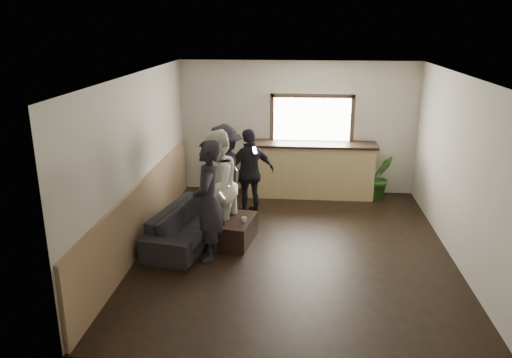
# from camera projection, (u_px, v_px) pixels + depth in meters

# --- Properties ---
(ground) EXTENTS (5.00, 6.00, 0.01)m
(ground) POSITION_uv_depth(u_px,v_px,m) (293.00, 249.00, 8.17)
(ground) COLOR black
(room_shell) EXTENTS (5.01, 6.01, 2.80)m
(room_shell) POSITION_uv_depth(u_px,v_px,m) (248.00, 161.00, 7.79)
(room_shell) COLOR silver
(room_shell) RESTS_ON ground
(bar_counter) EXTENTS (2.70, 0.68, 2.13)m
(bar_counter) POSITION_uv_depth(u_px,v_px,m) (310.00, 166.00, 10.51)
(bar_counter) COLOR tan
(bar_counter) RESTS_ON ground
(sofa) EXTENTS (1.20, 2.19, 0.61)m
(sofa) POSITION_uv_depth(u_px,v_px,m) (189.00, 225.00, 8.35)
(sofa) COLOR black
(sofa) RESTS_ON ground
(coffee_table) EXTENTS (0.65, 0.99, 0.41)m
(coffee_table) POSITION_uv_depth(u_px,v_px,m) (237.00, 231.00, 8.37)
(coffee_table) COLOR black
(coffee_table) RESTS_ON ground
(cup_a) EXTENTS (0.13, 0.13, 0.09)m
(cup_a) POSITION_uv_depth(u_px,v_px,m) (234.00, 212.00, 8.53)
(cup_a) COLOR silver
(cup_a) RESTS_ON coffee_table
(cup_b) EXTENTS (0.13, 0.13, 0.09)m
(cup_b) POSITION_uv_depth(u_px,v_px,m) (244.00, 220.00, 8.18)
(cup_b) COLOR silver
(cup_b) RESTS_ON coffee_table
(potted_plant) EXTENTS (0.63, 0.58, 0.94)m
(potted_plant) POSITION_uv_depth(u_px,v_px,m) (380.00, 177.00, 10.35)
(potted_plant) COLOR #2D6623
(potted_plant) RESTS_ON ground
(person_a) EXTENTS (0.50, 0.70, 1.90)m
(person_a) POSITION_uv_depth(u_px,v_px,m) (208.00, 201.00, 7.57)
(person_a) COLOR black
(person_a) RESTS_ON ground
(person_b) EXTENTS (0.96, 1.09, 1.90)m
(person_b) POSITION_uv_depth(u_px,v_px,m) (216.00, 186.00, 8.28)
(person_b) COLOR silver
(person_b) RESTS_ON ground
(person_c) EXTENTS (0.77, 1.22, 1.80)m
(person_c) POSITION_uv_depth(u_px,v_px,m) (225.00, 173.00, 9.15)
(person_c) COLOR black
(person_c) RESTS_ON ground
(person_d) EXTENTS (1.06, 0.84, 1.68)m
(person_d) POSITION_uv_depth(u_px,v_px,m) (250.00, 173.00, 9.37)
(person_d) COLOR black
(person_d) RESTS_ON ground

